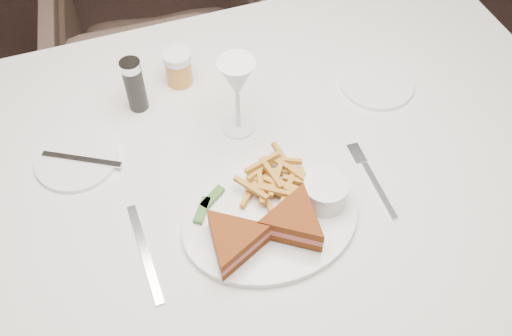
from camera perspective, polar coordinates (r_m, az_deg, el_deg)
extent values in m
cube|color=silver|center=(1.42, -0.59, -8.93)|extent=(1.47, 1.02, 0.75)
imported|color=#46342B|center=(1.99, -9.18, 11.84)|extent=(0.72, 0.68, 0.70)
ellipsoid|color=white|center=(1.02, 1.46, -5.32)|extent=(0.33, 0.26, 0.01)
cube|color=silver|center=(1.01, -11.05, -8.32)|extent=(0.03, 0.21, 0.00)
cylinder|color=white|center=(1.16, -17.50, 0.85)|extent=(0.16, 0.16, 0.01)
cylinder|color=white|center=(1.28, 11.99, 8.27)|extent=(0.16, 0.16, 0.01)
cylinder|color=black|center=(1.19, -12.05, 8.09)|extent=(0.04, 0.04, 0.12)
cylinder|color=#CA8230|center=(1.24, -7.77, 9.89)|extent=(0.06, 0.06, 0.08)
cube|color=#376322|center=(1.04, -4.39, -2.97)|extent=(0.05, 0.05, 0.01)
cube|color=#376322|center=(1.03, -5.40, -4.22)|extent=(0.04, 0.06, 0.01)
cylinder|color=white|center=(1.03, 6.90, -2.42)|extent=(0.08, 0.08, 0.05)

